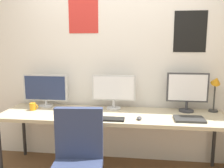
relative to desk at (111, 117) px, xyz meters
name	(u,v)px	position (x,y,z in m)	size (l,w,h in m)	color
wall_back	(116,64)	(0.00, 0.42, 0.61)	(5.06, 0.11, 2.60)	silver
desk	(111,117)	(0.00, 0.00, 0.00)	(2.66, 0.68, 0.74)	tan
monitor_left	(45,89)	(-0.90, 0.21, 0.28)	(0.59, 0.18, 0.42)	silver
monitor_center	(114,90)	(0.00, 0.21, 0.29)	(0.55, 0.18, 0.43)	silver
monitor_right	(187,90)	(0.90, 0.21, 0.31)	(0.49, 0.18, 0.48)	#38383D
desk_lamp	(216,87)	(1.23, 0.22, 0.36)	(0.11, 0.16, 0.46)	#333333
keyboard_main	(109,119)	(0.00, -0.23, 0.06)	(0.34, 0.13, 0.02)	black
computer_mouse	(139,118)	(0.33, -0.18, 0.06)	(0.06, 0.10, 0.03)	#38383D
laptop_closed	(189,119)	(0.87, -0.13, 0.06)	(0.32, 0.22, 0.02)	#2D2D2D
coffee_mug	(33,107)	(-1.00, 0.03, 0.09)	(0.11, 0.08, 0.09)	orange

